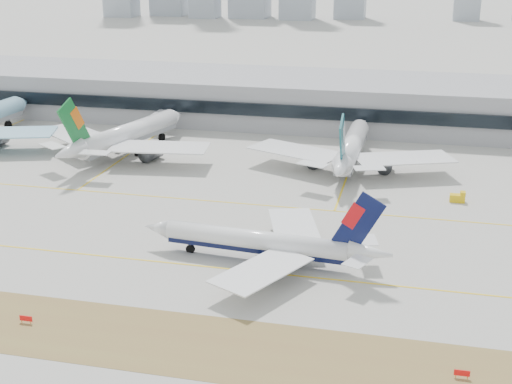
% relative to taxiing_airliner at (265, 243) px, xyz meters
% --- Properties ---
extents(ground, '(3000.00, 3000.00, 0.00)m').
position_rel_taxiing_airliner_xyz_m(ground, '(-7.90, 0.58, -4.02)').
color(ground, '#A6A49C').
rests_on(ground, ground).
extents(taxiing_airliner, '(49.62, 42.97, 16.66)m').
position_rel_taxiing_airliner_xyz_m(taxiing_airliner, '(0.00, 0.00, 0.00)').
color(taxiing_airliner, white).
rests_on(taxiing_airliner, ground).
extents(widebody_eva, '(56.99, 56.90, 20.99)m').
position_rel_taxiing_airliner_xyz_m(widebody_eva, '(-54.99, 62.51, 1.56)').
color(widebody_eva, white).
rests_on(widebody_eva, ground).
extents(widebody_cathay, '(56.36, 54.97, 20.08)m').
position_rel_taxiing_airliner_xyz_m(widebody_cathay, '(9.57, 64.19, 1.32)').
color(widebody_cathay, white).
rests_on(widebody_cathay, ground).
extents(terminal, '(280.00, 43.10, 15.00)m').
position_rel_taxiing_airliner_xyz_m(terminal, '(-7.90, 115.41, 3.49)').
color(terminal, gray).
rests_on(terminal, ground).
extents(hold_sign_left, '(2.20, 0.15, 1.35)m').
position_rel_taxiing_airliner_xyz_m(hold_sign_left, '(-32.56, -31.42, -3.14)').
color(hold_sign_left, red).
rests_on(hold_sign_left, ground).
extents(hold_sign_right, '(2.20, 0.15, 1.35)m').
position_rel_taxiing_airliner_xyz_m(hold_sign_right, '(35.38, -31.42, -3.14)').
color(hold_sign_right, red).
rests_on(hold_sign_right, ground).
extents(gse_c, '(3.55, 2.00, 2.60)m').
position_rel_taxiing_airliner_xyz_m(gse_c, '(37.29, 43.37, -2.97)').
color(gse_c, '#DEB20B').
rests_on(gse_c, ground).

